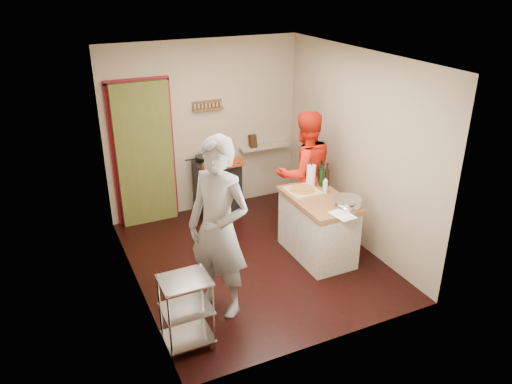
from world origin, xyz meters
TOP-DOWN VIEW (x-y plane):
  - floor at (0.00, 0.00)m, footprint 3.50×3.50m
  - back_wall at (-0.64, 1.78)m, footprint 3.00×0.44m
  - left_wall at (-1.50, 0.00)m, footprint 0.04×3.50m
  - right_wall at (1.50, 0.00)m, footprint 0.04×3.50m
  - ceiling at (0.00, 0.00)m, footprint 3.00×3.50m
  - stove at (0.05, 1.42)m, footprint 0.60×0.63m
  - wire_shelving at (-1.28, -1.20)m, footprint 0.48×0.40m
  - island at (0.81, -0.25)m, footprint 0.68×1.25m
  - person_stripe at (-0.76, -0.77)m, footprint 0.81×0.88m
  - person_red at (0.99, 0.45)m, footprint 0.88×0.70m

SIDE VIEW (x-z plane):
  - floor at x=0.00m, z-range 0.00..0.00m
  - wire_shelving at x=-1.28m, z-range 0.04..0.84m
  - island at x=0.81m, z-range -0.13..1.02m
  - stove at x=0.05m, z-range -0.05..0.95m
  - person_red at x=0.99m, z-range 0.00..1.77m
  - person_stripe at x=-0.76m, z-range 0.00..2.01m
  - back_wall at x=-0.64m, z-range -0.17..2.43m
  - left_wall at x=-1.50m, z-range 0.00..2.60m
  - right_wall at x=1.50m, z-range 0.00..2.60m
  - ceiling at x=0.00m, z-range 2.60..2.62m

